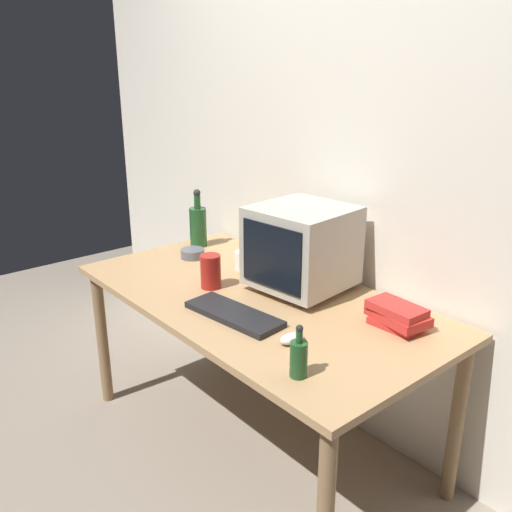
# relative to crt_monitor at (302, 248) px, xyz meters

# --- Properties ---
(ground_plane) EXTENTS (6.00, 6.00, 0.00)m
(ground_plane) POSITION_rel_crt_monitor_xyz_m (-0.07, -0.20, -0.94)
(ground_plane) COLOR gray
(back_wall) EXTENTS (4.00, 0.08, 2.50)m
(back_wall) POSITION_rel_crt_monitor_xyz_m (-0.07, 0.30, 0.31)
(back_wall) COLOR silver
(back_wall) RESTS_ON ground
(desk) EXTENTS (1.67, 0.87, 0.75)m
(desk) POSITION_rel_crt_monitor_xyz_m (-0.07, -0.20, -0.27)
(desk) COLOR tan
(desk) RESTS_ON ground
(crt_monitor) EXTENTS (0.42, 0.42, 0.37)m
(crt_monitor) POSITION_rel_crt_monitor_xyz_m (0.00, 0.00, 0.00)
(crt_monitor) COLOR #B2AD9E
(crt_monitor) RESTS_ON desk
(keyboard) EXTENTS (0.43, 0.20, 0.02)m
(keyboard) POSITION_rel_crt_monitor_xyz_m (0.03, -0.40, -0.18)
(keyboard) COLOR black
(keyboard) RESTS_ON desk
(computer_mouse) EXTENTS (0.06, 0.10, 0.04)m
(computer_mouse) POSITION_rel_crt_monitor_xyz_m (0.33, -0.37, -0.17)
(computer_mouse) COLOR beige
(computer_mouse) RESTS_ON desk
(bottle_tall) EXTENTS (0.09, 0.09, 0.31)m
(bottle_tall) POSITION_rel_crt_monitor_xyz_m (-0.79, 0.00, -0.08)
(bottle_tall) COLOR #1E4C23
(bottle_tall) RESTS_ON desk
(bottle_short) EXTENTS (0.06, 0.06, 0.18)m
(bottle_short) POSITION_rel_crt_monitor_xyz_m (0.50, -0.50, -0.13)
(bottle_short) COLOR #1E4C23
(bottle_short) RESTS_ON desk
(book_stack) EXTENTS (0.24, 0.17, 0.09)m
(book_stack) POSITION_rel_crt_monitor_xyz_m (0.49, 0.02, -0.15)
(book_stack) COLOR red
(book_stack) RESTS_ON desk
(mug) EXTENTS (0.12, 0.08, 0.09)m
(mug) POSITION_rel_crt_monitor_xyz_m (-0.35, -0.04, -0.15)
(mug) COLOR white
(mug) RESTS_ON desk
(cd_spindle) EXTENTS (0.12, 0.12, 0.04)m
(cd_spindle) POSITION_rel_crt_monitor_xyz_m (-0.65, -0.13, -0.17)
(cd_spindle) COLOR #595B66
(cd_spindle) RESTS_ON desk
(metal_canister) EXTENTS (0.09, 0.09, 0.15)m
(metal_canister) POSITION_rel_crt_monitor_xyz_m (-0.27, -0.29, -0.12)
(metal_canister) COLOR #A51E19
(metal_canister) RESTS_ON desk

